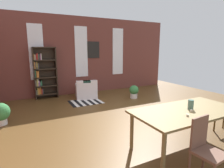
% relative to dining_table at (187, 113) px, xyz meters
% --- Properties ---
extents(ground_plane, '(10.73, 10.73, 0.00)m').
position_rel_dining_table_xyz_m(ground_plane, '(-0.39, 1.24, -0.70)').
color(ground_plane, brown).
extents(back_wall_brick, '(8.73, 0.12, 3.30)m').
position_rel_dining_table_xyz_m(back_wall_brick, '(-0.39, 5.42, 0.95)').
color(back_wall_brick, brown).
rests_on(back_wall_brick, ground).
extents(window_pane_0, '(0.55, 0.02, 2.14)m').
position_rel_dining_table_xyz_m(window_pane_0, '(-2.20, 5.35, 1.11)').
color(window_pane_0, white).
extents(window_pane_1, '(0.55, 0.02, 2.14)m').
position_rel_dining_table_xyz_m(window_pane_1, '(-0.39, 5.35, 1.11)').
color(window_pane_1, white).
extents(window_pane_2, '(0.55, 0.02, 2.14)m').
position_rel_dining_table_xyz_m(window_pane_2, '(1.41, 5.35, 1.11)').
color(window_pane_2, white).
extents(dining_table, '(2.15, 1.08, 0.77)m').
position_rel_dining_table_xyz_m(dining_table, '(0.00, 0.00, 0.00)').
color(dining_table, olive).
rests_on(dining_table, ground).
extents(vase_on_table, '(0.11, 0.11, 0.19)m').
position_rel_dining_table_xyz_m(vase_on_table, '(0.09, 0.00, 0.17)').
color(vase_on_table, '#4C7266').
rests_on(vase_on_table, dining_table).
extents(tealight_candle_0, '(0.04, 0.04, 0.04)m').
position_rel_dining_table_xyz_m(tealight_candle_0, '(-0.01, -0.10, 0.09)').
color(tealight_candle_0, silver).
rests_on(tealight_candle_0, dining_table).
extents(tealight_candle_1, '(0.04, 0.04, 0.04)m').
position_rel_dining_table_xyz_m(tealight_candle_1, '(-0.27, -0.24, 0.09)').
color(tealight_candle_1, silver).
rests_on(tealight_candle_1, dining_table).
extents(dining_chair_near_left, '(0.43, 0.43, 0.95)m').
position_rel_dining_table_xyz_m(dining_chair_near_left, '(-0.49, -0.76, -0.19)').
color(dining_chair_near_left, brown).
rests_on(dining_chair_near_left, ground).
extents(bookshelf_tall, '(0.86, 0.30, 2.02)m').
position_rel_dining_table_xyz_m(bookshelf_tall, '(-2.00, 5.18, 0.31)').
color(bookshelf_tall, '#2D2319').
rests_on(bookshelf_tall, ground).
extents(armchair_white, '(0.95, 0.95, 0.75)m').
position_rel_dining_table_xyz_m(armchair_white, '(-0.52, 4.46, -0.42)').
color(armchair_white, silver).
rests_on(armchair_white, ground).
extents(potted_plant_by_shelf, '(0.47, 0.47, 0.57)m').
position_rel_dining_table_xyz_m(potted_plant_by_shelf, '(-3.36, 2.93, -0.39)').
color(potted_plant_by_shelf, silver).
rests_on(potted_plant_by_shelf, ground).
extents(potted_plant_corner, '(0.37, 0.37, 0.52)m').
position_rel_dining_table_xyz_m(potted_plant_corner, '(1.17, 3.55, -0.42)').
color(potted_plant_corner, silver).
rests_on(potted_plant_corner, ground).
extents(striped_rug, '(1.16, 0.91, 0.01)m').
position_rel_dining_table_xyz_m(striped_rug, '(-0.75, 3.89, -0.70)').
color(striped_rug, black).
rests_on(striped_rug, ground).
extents(framed_picture, '(0.56, 0.03, 0.72)m').
position_rel_dining_table_xyz_m(framed_picture, '(0.16, 5.35, 1.20)').
color(framed_picture, black).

